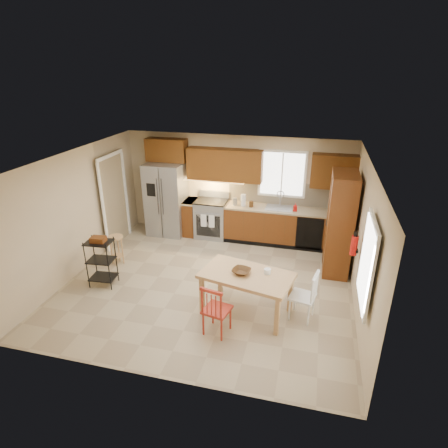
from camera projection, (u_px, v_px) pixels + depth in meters
floor at (208, 284)px, 7.43m from camera, size 5.50×5.50×0.00m
ceiling at (206, 160)px, 6.44m from camera, size 5.50×5.00×0.02m
wall_back at (236, 187)px, 9.16m from camera, size 5.50×0.02×2.50m
wall_front at (151, 303)px, 4.71m from camera, size 5.50×0.02×2.50m
wall_left at (77, 213)px, 7.55m from camera, size 0.02×5.00×2.50m
wall_right at (363, 242)px, 6.32m from camera, size 0.02×5.00×2.50m
refrigerator at (166, 199)px, 9.34m from camera, size 0.92×0.75×1.82m
range_stove at (212, 219)px, 9.32m from camera, size 0.76×0.63×0.92m
base_cabinet_narrow at (191, 217)px, 9.46m from camera, size 0.30×0.60×0.90m
base_cabinet_run at (286, 226)px, 8.92m from camera, size 2.92×0.60×0.90m
dishwasher at (309, 234)px, 8.54m from camera, size 0.60×0.02×0.78m
backsplash at (289, 194)px, 8.89m from camera, size 2.92×0.03×0.55m
upper_over_fridge at (167, 150)px, 9.05m from camera, size 1.00×0.35×0.55m
upper_left_block at (225, 165)px, 8.84m from camera, size 1.80×0.35×0.75m
upper_right_block at (334, 172)px, 8.28m from camera, size 1.00×0.35×0.75m
window_back at (282, 174)px, 8.74m from camera, size 1.12×0.04×1.12m
sink at (279, 210)px, 8.80m from camera, size 0.62×0.46×0.16m
undercab_glow at (212, 180)px, 9.04m from camera, size 1.60×0.30×0.01m
soap_bottle at (295, 207)px, 8.58m from camera, size 0.09×0.09×0.19m
paper_towel at (243, 200)px, 8.88m from camera, size 0.12×0.12×0.28m
canister_steel at (235, 201)px, 8.94m from camera, size 0.11×0.11×0.18m
canister_wood at (251, 204)px, 8.83m from camera, size 0.10×0.10×0.14m
pantry at (340, 224)px, 7.54m from camera, size 0.50×0.95×2.10m
fire_extinguisher at (354, 245)px, 6.54m from camera, size 0.12×0.12×0.36m
window_right at (367, 264)px, 5.23m from camera, size 0.04×1.02×1.32m
doorway at (114, 201)px, 8.77m from camera, size 0.04×0.95×2.10m
dining_table at (246, 293)px, 6.46m from camera, size 1.67×1.17×0.74m
chair_red at (217, 309)px, 5.93m from camera, size 0.50×0.50×0.90m
chair_white at (303, 296)px, 6.26m from camera, size 0.50×0.50×0.90m
table_bowl at (241, 274)px, 6.33m from camera, size 0.37×0.37×0.08m
table_jar at (267, 272)px, 6.31m from camera, size 0.13×0.13×0.13m
bar_stool at (117, 250)px, 8.06m from camera, size 0.36×0.36×0.65m
utility_cart at (102, 262)px, 7.23m from camera, size 0.52×0.42×0.98m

